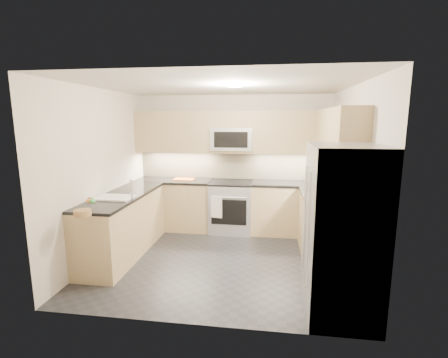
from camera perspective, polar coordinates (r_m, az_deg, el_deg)
floor at (r=4.98m, az=-0.58°, el=-13.87°), size 3.60×3.20×0.00m
ceiling at (r=4.57m, az=-0.64°, el=16.10°), size 3.60×3.20×0.02m
wall_back at (r=6.18m, az=1.62°, el=2.96°), size 3.60×0.02×2.50m
wall_front at (r=3.07m, az=-5.10°, el=-4.60°), size 3.60×0.02×2.50m
wall_left at (r=5.19m, az=-20.65°, el=0.90°), size 0.02×3.20×2.50m
wall_right at (r=4.69m, az=21.67°, el=-0.10°), size 0.02×3.20×2.50m
base_cab_back_left at (r=6.26m, az=-8.72°, el=-4.52°), size 1.42×0.60×0.90m
base_cab_back_right at (r=6.02m, az=11.67°, el=-5.22°), size 1.42×0.60×0.90m
base_cab_right at (r=4.97m, az=17.25°, el=-8.81°), size 0.60×1.70×0.90m
base_cab_peninsula at (r=5.24m, az=-17.19°, el=-7.82°), size 0.60×2.00×0.90m
countertop_back_left at (r=6.16m, az=-8.84°, el=-0.29°), size 1.42×0.63×0.04m
countertop_back_right at (r=5.91m, az=11.83°, el=-0.83°), size 1.42×0.63×0.04m
countertop_right at (r=4.84m, az=17.55°, el=-3.54°), size 0.63×1.70×0.04m
countertop_peninsula at (r=5.12m, az=-17.47°, el=-2.81°), size 0.63×2.00×0.04m
upper_cab_back at (r=5.96m, az=1.46°, el=8.24°), size 3.60×0.35×0.75m
upper_cab_right at (r=4.86m, az=19.35°, el=7.21°), size 0.35×1.95×0.75m
backsplash_back at (r=6.18m, az=1.61°, el=2.45°), size 3.60×0.01×0.51m
backsplash_right at (r=5.13m, az=20.42°, el=0.19°), size 0.01×2.30×0.51m
gas_range at (r=6.02m, az=1.23°, el=-4.96°), size 0.76×0.65×0.91m
range_cooktop at (r=5.91m, az=1.25°, el=-0.65°), size 0.76×0.65×0.03m
oven_door_glass at (r=5.70m, az=0.84°, el=-5.87°), size 0.62×0.02×0.45m
oven_handle at (r=5.62m, az=0.82°, el=-3.28°), size 0.60×0.02×0.02m
microwave at (r=5.94m, az=1.43°, el=7.03°), size 0.76×0.40×0.40m
microwave_door at (r=5.74m, az=1.19°, el=6.91°), size 0.60×0.01×0.28m
refrigerator at (r=3.61m, az=20.09°, el=-8.72°), size 0.70×0.90×1.80m
fridge_handle_left at (r=3.37m, az=14.53°, el=-8.90°), size 0.02×0.02×1.20m
fridge_handle_right at (r=3.71m, az=13.92°, el=-7.08°), size 0.02×0.02×1.20m
sink_basin at (r=4.91m, az=-18.69°, el=-3.91°), size 0.52×0.38×0.16m
faucet at (r=4.75m, az=-16.02°, el=-1.74°), size 0.03×0.03×0.28m
utensil_bowl at (r=5.83m, az=16.14°, el=-0.11°), size 0.35×0.35×0.17m
cutting_board at (r=6.15m, az=-7.06°, el=-0.01°), size 0.39×0.28×0.01m
fruit_basket at (r=4.14m, az=-23.63°, el=-5.48°), size 0.26×0.26×0.07m
fruit_apple at (r=4.38m, az=-22.46°, el=-3.46°), size 0.08×0.08×0.08m
fruit_pear at (r=4.33m, az=-22.15°, el=-3.59°), size 0.07×0.07×0.07m
dish_towel_check at (r=5.67m, az=-1.36°, el=-4.93°), size 0.21×0.06×0.39m
fruit_orange at (r=4.35m, az=-22.67°, el=-3.59°), size 0.06×0.06×0.06m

